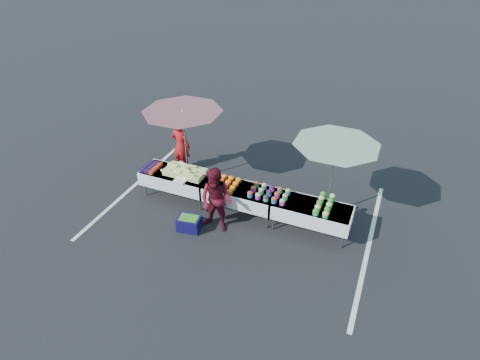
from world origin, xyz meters
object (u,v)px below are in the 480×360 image
at_px(vendor, 181,146).
at_px(umbrella_right, 336,151).
at_px(table_right, 311,212).
at_px(umbrella_left, 183,117).
at_px(table_left, 177,178).
at_px(customer, 216,201).
at_px(storage_bin, 189,223).
at_px(table_center, 240,194).

distance_m(vendor, umbrella_right, 4.56).
relative_size(table_right, umbrella_left, 0.66).
bearing_deg(umbrella_left, table_left, -80.31).
xyz_separation_m(customer, storage_bin, (-0.60, -0.29, -0.65)).
relative_size(vendor, storage_bin, 2.71).
bearing_deg(table_center, umbrella_left, 157.56).
relative_size(table_left, umbrella_right, 0.71).
distance_m(table_center, storage_bin, 1.43).
xyz_separation_m(umbrella_left, storage_bin, (1.06, -1.86, -1.77)).
height_order(table_center, table_right, same).
distance_m(table_left, table_right, 3.60).
bearing_deg(storage_bin, vendor, 114.22).
distance_m(customer, umbrella_right, 2.96).
relative_size(umbrella_right, storage_bin, 4.47).
bearing_deg(table_left, table_center, 0.00).
distance_m(table_center, umbrella_right, 2.52).
bearing_deg(storage_bin, customer, 17.38).
xyz_separation_m(table_center, vendor, (-2.37, 1.26, 0.21)).
xyz_separation_m(customer, umbrella_left, (-1.66, 1.56, 1.13)).
distance_m(table_left, storage_bin, 1.46).
bearing_deg(storage_bin, umbrella_right, 23.33).
xyz_separation_m(vendor, umbrella_right, (4.41, -0.50, 1.06)).
xyz_separation_m(table_left, storage_bin, (0.93, -1.06, -0.40)).
height_order(umbrella_right, storage_bin, umbrella_right).
height_order(table_center, umbrella_right, umbrella_right).
height_order(table_right, storage_bin, table_right).
distance_m(vendor, storage_bin, 2.83).
bearing_deg(umbrella_right, table_left, -168.80).
relative_size(table_left, customer, 1.12).
xyz_separation_m(table_left, table_center, (1.80, 0.00, 0.00)).
height_order(customer, umbrella_left, umbrella_left).
xyz_separation_m(umbrella_left, umbrella_right, (3.97, -0.04, -0.09)).
bearing_deg(umbrella_right, table_center, -159.55).
bearing_deg(table_left, vendor, 114.36).
xyz_separation_m(table_center, storage_bin, (-0.87, -1.06, -0.40)).
xyz_separation_m(table_right, umbrella_right, (0.24, 0.76, 1.28)).
bearing_deg(vendor, umbrella_right, 178.16).
bearing_deg(customer, vendor, 138.30).
xyz_separation_m(table_right, storage_bin, (-2.67, -1.06, -0.40)).
bearing_deg(table_center, storage_bin, -129.62).
distance_m(table_left, table_center, 1.80).
bearing_deg(table_center, vendor, 152.01).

